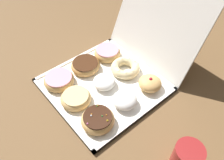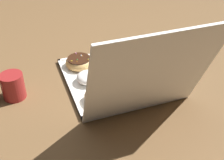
{
  "view_description": "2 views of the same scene",
  "coord_description": "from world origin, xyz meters",
  "views": [
    {
      "loc": [
        0.47,
        -0.36,
        0.68
      ],
      "look_at": [
        0.04,
        0.01,
        0.06
      ],
      "focal_mm": 36.77,
      "sensor_mm": 36.0,
      "label": 1
    },
    {
      "loc": [
        0.36,
        0.93,
        0.69
      ],
      "look_at": [
        0.04,
        0.04,
        0.03
      ],
      "focal_mm": 48.27,
      "sensor_mm": 36.0,
      "label": 2
    }
  ],
  "objects": [
    {
      "name": "cruller_donut_7",
      "position": [
        0.0,
        0.11,
        0.03
      ],
      "size": [
        0.12,
        0.12,
        0.04
      ],
      "color": "beige",
      "rests_on": "donut_box"
    },
    {
      "name": "powdered_filled_donut_5",
      "position": [
        0.12,
        -0.0,
        0.03
      ],
      "size": [
        0.09,
        0.09,
        0.04
      ],
      "color": "white",
      "rests_on": "donut_box"
    },
    {
      "name": "chocolate_frosted_donut_3",
      "position": [
        -0.12,
        -0.0,
        0.03
      ],
      "size": [
        0.12,
        0.12,
        0.04
      ],
      "color": "tan",
      "rests_on": "donut_box"
    },
    {
      "name": "sprinkle_donut_2",
      "position": [
        0.12,
        -0.12,
        0.03
      ],
      "size": [
        0.11,
        0.11,
        0.04
      ],
      "color": "tan",
      "rests_on": "donut_box"
    },
    {
      "name": "coffee_mug",
      "position": [
        0.4,
        -0.02,
        0.05
      ],
      "size": [
        0.1,
        0.08,
        0.1
      ],
      "color": "maroon",
      "rests_on": "ground"
    },
    {
      "name": "ground_plane",
      "position": [
        0.0,
        0.0,
        0.0
      ],
      "size": [
        3.0,
        3.0,
        0.0
      ],
      "primitive_type": "plane",
      "color": "brown"
    },
    {
      "name": "pink_frosted_donut_6",
      "position": [
        -0.12,
        0.12,
        0.03
      ],
      "size": [
        0.11,
        0.11,
        0.04
      ],
      "color": "tan",
      "rests_on": "donut_box"
    },
    {
      "name": "glazed_ring_donut_1",
      "position": [
        -0.0,
        -0.13,
        0.03
      ],
      "size": [
        0.11,
        0.11,
        0.04
      ],
      "color": "#E5B770",
      "rests_on": "donut_box"
    },
    {
      "name": "donut_box",
      "position": [
        0.0,
        0.0,
        0.01
      ],
      "size": [
        0.4,
        0.4,
        0.01
      ],
      "color": "white",
      "rests_on": "ground"
    },
    {
      "name": "jelly_filled_donut_8",
      "position": [
        0.13,
        0.13,
        0.03
      ],
      "size": [
        0.09,
        0.09,
        0.05
      ],
      "color": "tan",
      "rests_on": "donut_box"
    },
    {
      "name": "pink_frosted_donut_0",
      "position": [
        -0.12,
        -0.13,
        0.03
      ],
      "size": [
        0.12,
        0.12,
        0.04
      ],
      "color": "tan",
      "rests_on": "donut_box"
    },
    {
      "name": "powdered_filled_donut_4",
      "position": [
        0.01,
        0.0,
        0.03
      ],
      "size": [
        0.09,
        0.09,
        0.04
      ],
      "color": "white",
      "rests_on": "donut_box"
    },
    {
      "name": "box_lid_open",
      "position": [
        0.0,
        0.28,
        0.19
      ],
      "size": [
        0.4,
        0.16,
        0.37
      ],
      "primitive_type": "cube",
      "rotation": [
        1.18,
        0.0,
        0.0
      ],
      "color": "white",
      "rests_on": "ground"
    }
  ]
}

